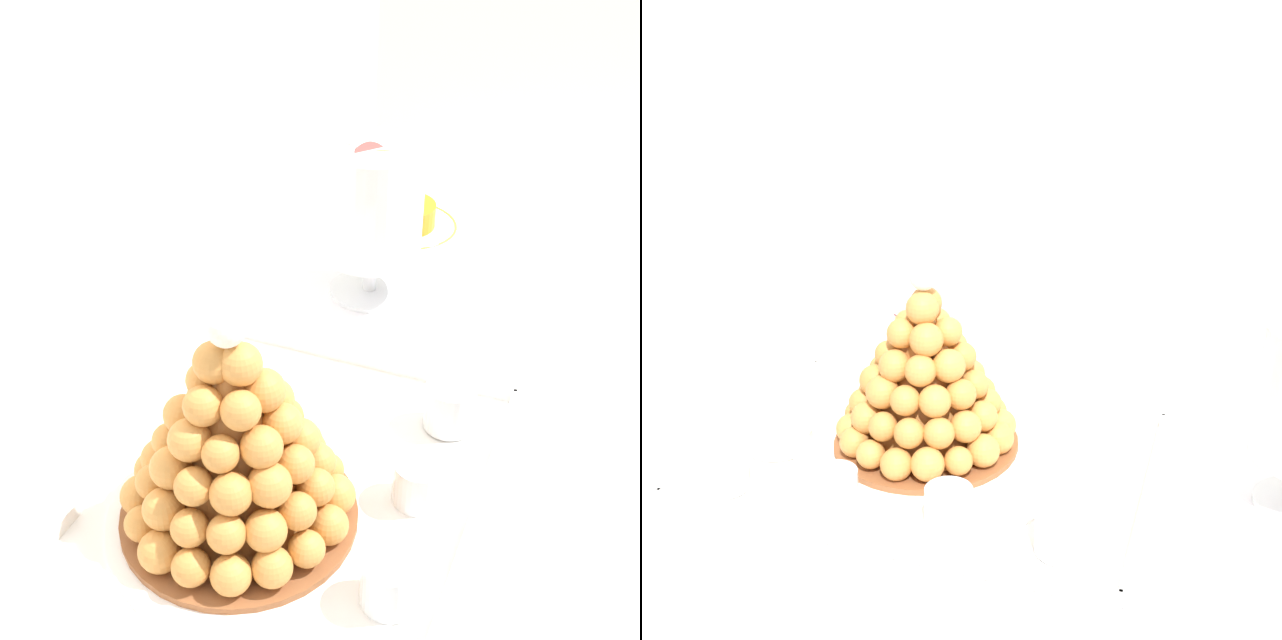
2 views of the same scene
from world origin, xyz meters
TOP-DOWN VIEW (x-y plane):
  - buffet_table at (0.00, 0.00)m, footprint 1.30×0.89m
  - serving_tray at (-0.23, -0.02)m, footprint 0.56×0.40m
  - croquembouche at (-0.25, 0.01)m, footprint 0.25×0.25m
  - dessert_cup_mid_left at (-0.30, -0.17)m, footprint 0.05×0.05m
  - dessert_cup_centre at (-0.16, -0.15)m, footprint 0.05×0.05m
  - dessert_cup_mid_right at (-0.03, -0.15)m, footprint 0.06×0.06m
  - macaron_goblet at (0.22, 0.04)m, footprint 0.14×0.14m
  - fruit_tart_plate at (0.43, 0.05)m, footprint 0.18×0.18m

SIDE VIEW (x-z plane):
  - buffet_table at x=0.00m, z-range 0.26..1.02m
  - serving_tray at x=-0.23m, z-range 0.75..0.78m
  - fruit_tart_plate at x=0.43m, z-range 0.75..0.80m
  - dessert_cup_centre at x=-0.16m, z-range 0.77..0.82m
  - dessert_cup_mid_left at x=-0.30m, z-range 0.77..0.82m
  - dessert_cup_mid_right at x=-0.03m, z-range 0.77..0.82m
  - croquembouche at x=-0.25m, z-range 0.74..0.99m
  - macaron_goblet at x=0.22m, z-range 0.78..1.03m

